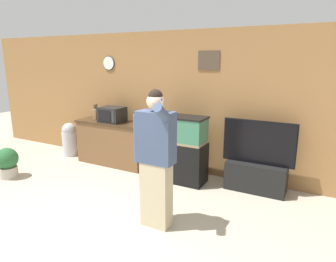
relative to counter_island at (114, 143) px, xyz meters
name	(u,v)px	position (x,y,z in m)	size (l,w,h in m)	color
ground_plane	(78,235)	(1.25, -2.28, -0.44)	(18.00, 18.00, 0.00)	#B2A893
wall_back_paneled	(177,102)	(1.24, 0.38, 0.86)	(10.00, 0.08, 2.60)	olive
counter_island	(114,143)	(0.00, 0.00, 0.00)	(1.53, 0.56, 0.88)	brown
microwave	(112,115)	(0.03, -0.04, 0.59)	(0.47, 0.39, 0.29)	black
knife_block	(96,114)	(-0.45, 0.02, 0.55)	(0.10, 0.11, 0.32)	olive
aquarium_on_stand	(179,149)	(1.56, -0.17, 0.14)	(0.96, 0.44, 1.16)	black
tv_on_stand	(256,170)	(2.85, 0.06, -0.10)	(1.14, 0.40, 1.16)	black
person_standing	(155,158)	(1.95, -1.62, 0.47)	(0.55, 0.42, 1.75)	#BCAD89
potted_plant	(7,162)	(-1.22, -1.51, -0.15)	(0.38, 0.38, 0.55)	#B2A899
trash_bin	(70,139)	(-1.20, -0.03, -0.07)	(0.33, 0.33, 0.73)	#B7B7BC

